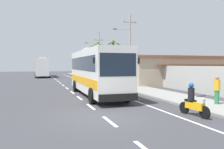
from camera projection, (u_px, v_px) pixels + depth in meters
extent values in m
plane|color=#3A3A3F|center=(104.00, 117.00, 11.25)|extent=(160.00, 160.00, 0.00)
cube|color=gray|center=(143.00, 90.00, 22.84)|extent=(3.20, 90.00, 0.14)
cube|color=white|center=(110.00, 121.00, 10.38)|extent=(0.16, 2.00, 0.01)
cube|color=white|center=(91.00, 107.00, 14.01)|extent=(0.16, 2.00, 0.01)
cube|color=white|center=(80.00, 98.00, 17.64)|extent=(0.16, 2.00, 0.01)
cube|color=white|center=(72.00, 92.00, 21.27)|extent=(0.16, 2.00, 0.01)
cube|color=white|center=(67.00, 88.00, 24.90)|extent=(0.16, 2.00, 0.01)
cube|color=white|center=(63.00, 85.00, 28.53)|extent=(0.16, 2.00, 0.01)
cube|color=white|center=(60.00, 83.00, 32.16)|extent=(0.16, 2.00, 0.01)
cube|color=white|center=(58.00, 81.00, 35.79)|extent=(0.16, 2.00, 0.01)
cube|color=white|center=(56.00, 80.00, 39.42)|extent=(0.16, 2.00, 0.01)
cube|color=white|center=(54.00, 78.00, 43.05)|extent=(0.16, 2.00, 0.01)
cube|color=white|center=(53.00, 77.00, 46.68)|extent=(0.16, 2.00, 0.01)
cube|color=white|center=(52.00, 76.00, 50.31)|extent=(0.16, 2.00, 0.01)
cube|color=white|center=(51.00, 76.00, 53.94)|extent=(0.16, 2.00, 0.01)
cube|color=white|center=(50.00, 75.00, 57.57)|extent=(0.16, 2.00, 0.01)
cube|color=white|center=(97.00, 87.00, 26.57)|extent=(0.14, 70.00, 0.01)
cube|color=#B2B2AD|center=(158.00, 76.00, 27.76)|extent=(0.24, 60.00, 2.41)
cube|color=silver|center=(96.00, 71.00, 19.03)|extent=(2.55, 11.18, 3.27)
cube|color=#192333|center=(96.00, 64.00, 19.19)|extent=(2.58, 10.29, 1.05)
cube|color=#192333|center=(118.00, 65.00, 13.72)|extent=(2.25, 0.12, 1.37)
cube|color=orange|center=(96.00, 80.00, 19.06)|extent=(2.59, 10.95, 0.59)
cube|color=black|center=(119.00, 98.00, 13.72)|extent=(2.40, 0.18, 0.44)
cube|color=#B7B7B7|center=(92.00, 50.00, 20.28)|extent=(1.37, 2.47, 0.28)
cube|color=black|center=(139.00, 61.00, 14.33)|extent=(0.12, 0.08, 0.36)
cube|color=black|center=(94.00, 60.00, 13.50)|extent=(0.12, 0.08, 0.36)
cylinder|color=black|center=(127.00, 94.00, 15.72)|extent=(0.33, 1.04, 1.04)
cylinder|color=black|center=(92.00, 96.00, 15.01)|extent=(0.33, 1.04, 1.04)
cylinder|color=black|center=(100.00, 85.00, 22.64)|extent=(0.33, 1.04, 1.04)
cylinder|color=black|center=(75.00, 86.00, 21.93)|extent=(0.33, 1.04, 1.04)
cube|color=white|center=(42.00, 67.00, 48.14)|extent=(2.73, 11.95, 3.27)
cube|color=#192333|center=(42.00, 64.00, 47.93)|extent=(2.74, 11.00, 1.05)
cube|color=#192333|center=(42.00, 65.00, 53.78)|extent=(2.30, 0.15, 1.37)
cube|color=yellow|center=(42.00, 71.00, 48.17)|extent=(2.76, 11.71, 0.59)
cube|color=black|center=(42.00, 73.00, 53.94)|extent=(2.45, 0.21, 0.44)
cube|color=#B7B7B7|center=(42.00, 58.00, 46.64)|extent=(1.42, 2.64, 0.28)
cube|color=black|center=(36.00, 64.00, 53.15)|extent=(0.12, 0.08, 0.36)
cube|color=black|center=(49.00, 64.00, 53.98)|extent=(0.12, 0.08, 0.36)
cylinder|color=black|center=(37.00, 74.00, 51.84)|extent=(0.34, 1.05, 1.04)
cylinder|color=black|center=(48.00, 74.00, 52.54)|extent=(0.34, 1.05, 1.04)
cylinder|color=black|center=(36.00, 75.00, 44.44)|extent=(0.34, 1.05, 1.04)
cylinder|color=black|center=(49.00, 75.00, 45.14)|extent=(0.34, 1.05, 1.04)
cylinder|color=black|center=(205.00, 112.00, 10.86)|extent=(0.17, 0.61, 0.60)
cylinder|color=black|center=(184.00, 108.00, 12.10)|extent=(0.19, 0.61, 0.60)
cube|color=gold|center=(195.00, 106.00, 11.42)|extent=(0.37, 1.12, 0.36)
cube|color=black|center=(190.00, 101.00, 11.69)|extent=(0.31, 0.62, 0.12)
cylinder|color=gray|center=(203.00, 106.00, 10.96)|extent=(0.10, 0.32, 0.67)
cylinder|color=black|center=(201.00, 96.00, 11.03)|extent=(0.56, 0.11, 0.04)
sphere|color=#EAEACC|center=(203.00, 99.00, 10.93)|extent=(0.14, 0.14, 0.14)
cylinder|color=black|center=(191.00, 94.00, 11.63)|extent=(0.32, 0.32, 0.65)
sphere|color=blue|center=(191.00, 85.00, 11.61)|extent=(0.26, 0.26, 0.26)
cylinder|color=#2D7A47|center=(217.00, 97.00, 14.15)|extent=(0.28, 0.28, 0.82)
cylinder|color=gold|center=(217.00, 85.00, 14.12)|extent=(0.36, 0.36, 0.65)
sphere|color=#9E704C|center=(217.00, 78.00, 14.10)|extent=(0.23, 0.23, 0.23)
cylinder|color=#9E9E99|center=(130.00, 49.00, 30.51)|extent=(0.24, 0.24, 9.15)
cube|color=#9E9E99|center=(130.00, 22.00, 30.36)|extent=(1.89, 0.12, 0.12)
cylinder|color=#4C4742|center=(124.00, 21.00, 30.13)|extent=(0.08, 0.08, 0.16)
cylinder|color=#4C4742|center=(135.00, 22.00, 30.59)|extent=(0.08, 0.08, 0.16)
cylinder|color=#9E9E99|center=(122.00, 29.00, 30.09)|extent=(2.05, 0.09, 0.09)
cube|color=#4C4C51|center=(115.00, 29.00, 29.78)|extent=(0.44, 0.24, 0.14)
cylinder|color=#9E9E99|center=(99.00, 55.00, 46.17)|extent=(0.24, 0.24, 9.01)
cube|color=#9E9E99|center=(99.00, 40.00, 46.05)|extent=(1.86, 0.12, 0.12)
cylinder|color=#4C4742|center=(95.00, 39.00, 45.82)|extent=(0.08, 0.08, 0.16)
cylinder|color=#4C4742|center=(102.00, 40.00, 46.27)|extent=(0.08, 0.08, 0.16)
cylinder|color=#9E9E99|center=(93.00, 43.00, 45.70)|extent=(2.48, 0.09, 0.09)
cube|color=#4C4C51|center=(86.00, 43.00, 45.32)|extent=(0.44, 0.24, 0.14)
cylinder|color=brown|center=(102.00, 61.00, 50.17)|extent=(0.28, 0.28, 6.68)
ellipsoid|color=#28702D|center=(105.00, 46.00, 50.43)|extent=(1.80, 0.65, 0.74)
ellipsoid|color=#28702D|center=(102.00, 46.00, 50.89)|extent=(1.10, 1.74, 0.73)
ellipsoid|color=#28702D|center=(98.00, 46.00, 50.25)|extent=(1.68, 1.24, 0.74)
ellipsoid|color=#28702D|center=(99.00, 46.00, 49.32)|extent=(1.57, 1.39, 0.78)
ellipsoid|color=#28702D|center=(103.00, 46.00, 49.25)|extent=(0.64, 1.83, 0.62)
sphere|color=brown|center=(102.00, 45.00, 50.03)|extent=(0.56, 0.56, 0.56)
cylinder|color=brown|center=(113.00, 60.00, 41.39)|extent=(0.34, 0.34, 6.53)
ellipsoid|color=#28702D|center=(117.00, 43.00, 41.51)|extent=(1.45, 0.44, 0.77)
ellipsoid|color=#28702D|center=(113.00, 43.00, 41.95)|extent=(0.59, 1.49, 0.73)
ellipsoid|color=#28702D|center=(110.00, 44.00, 41.56)|extent=(1.27, 1.24, 0.83)
ellipsoid|color=#28702D|center=(111.00, 42.00, 40.63)|extent=(1.37, 1.26, 0.57)
ellipsoid|color=#28702D|center=(115.00, 43.00, 40.64)|extent=(0.59, 1.48, 0.75)
sphere|color=brown|center=(113.00, 42.00, 41.25)|extent=(0.56, 0.56, 0.56)
cylinder|color=brown|center=(98.00, 61.00, 43.87)|extent=(0.29, 0.29, 6.43)
ellipsoid|color=#337F33|center=(102.00, 46.00, 44.02)|extent=(1.71, 0.41, 1.03)
ellipsoid|color=#337F33|center=(100.00, 46.00, 44.53)|extent=(1.27, 1.58, 1.05)
ellipsoid|color=#337F33|center=(96.00, 46.00, 44.43)|extent=(0.86, 1.75, 0.98)
ellipsoid|color=#337F33|center=(94.00, 45.00, 44.01)|extent=(1.65, 1.33, 0.86)
ellipsoid|color=#337F33|center=(94.00, 45.00, 43.16)|extent=(1.79, 1.06, 0.80)
ellipsoid|color=#337F33|center=(97.00, 45.00, 42.91)|extent=(0.97, 1.74, 0.96)
ellipsoid|color=#337F33|center=(102.00, 44.00, 43.17)|extent=(1.29, 1.74, 0.67)
sphere|color=brown|center=(98.00, 43.00, 43.73)|extent=(0.56, 0.56, 0.56)
cube|color=tan|center=(177.00, 71.00, 30.95)|extent=(14.31, 7.13, 3.34)
cube|color=brown|center=(178.00, 58.00, 30.87)|extent=(15.16, 7.56, 0.24)
cube|color=brown|center=(197.00, 65.00, 27.19)|extent=(10.01, 0.80, 0.10)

